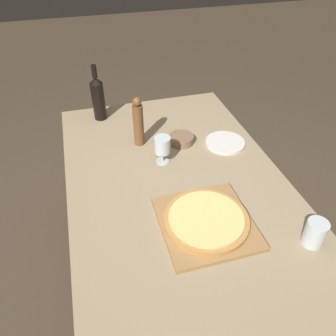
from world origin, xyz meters
name	(u,v)px	position (x,y,z in m)	size (l,w,h in m)	color
ground_plane	(176,277)	(0.00, 0.00, 0.00)	(12.00, 12.00, 0.00)	#4C3D2D
dining_table	(178,197)	(0.00, 0.00, 0.67)	(0.99, 1.63, 0.76)	#9E8966
cutting_board	(206,223)	(0.03, -0.26, 0.76)	(0.36, 0.37, 0.02)	#A87A47
pizza	(206,219)	(0.03, -0.26, 0.78)	(0.34, 0.34, 0.02)	#C68947
wine_bottle	(98,98)	(-0.27, 0.68, 0.89)	(0.07, 0.07, 0.32)	black
pepper_mill	(138,123)	(-0.10, 0.36, 0.88)	(0.05, 0.05, 0.27)	brown
wine_glass	(162,146)	(-0.03, 0.18, 0.85)	(0.08, 0.08, 0.14)	silver
small_bowl	(181,139)	(0.11, 0.31, 0.78)	(0.13, 0.13, 0.04)	#84664C
drinking_tumbler	(315,233)	(0.38, -0.45, 0.81)	(0.08, 0.08, 0.11)	silver
dinner_plate	(225,143)	(0.33, 0.24, 0.76)	(0.21, 0.21, 0.01)	white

